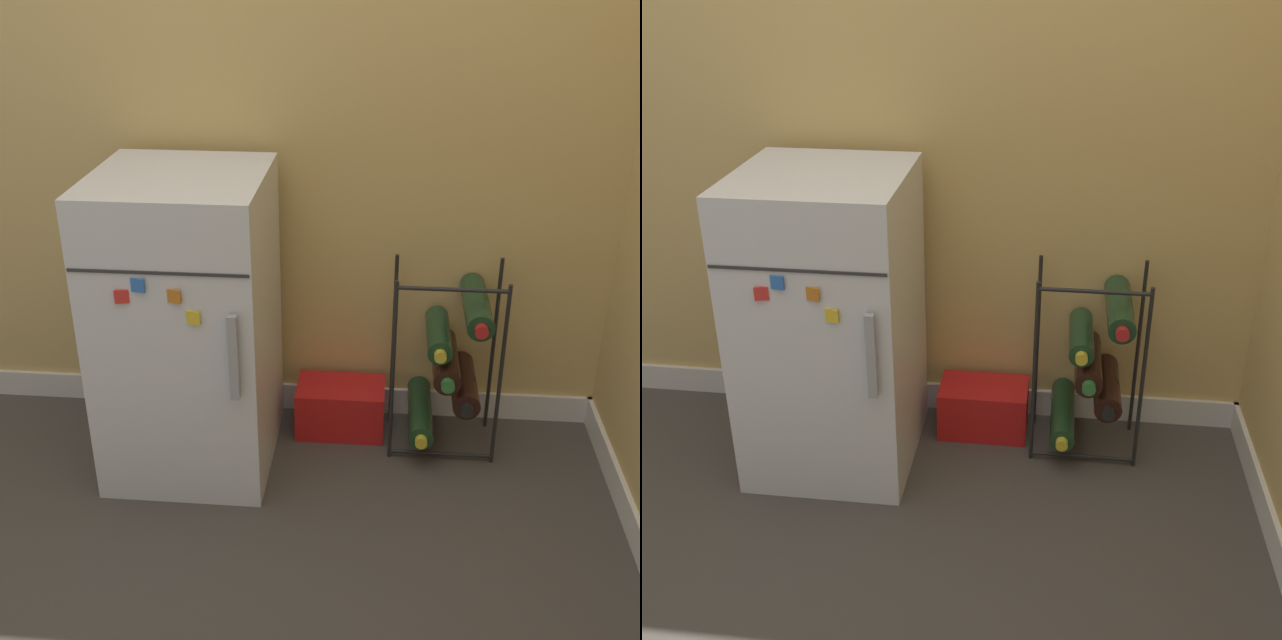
# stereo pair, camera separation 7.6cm
# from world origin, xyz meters

# --- Properties ---
(ground_plane) EXTENTS (14.00, 14.00, 0.00)m
(ground_plane) POSITION_xyz_m (0.00, 0.00, 0.00)
(ground_plane) COLOR #423D38
(wall_back) EXTENTS (6.94, 0.07, 2.50)m
(wall_back) POSITION_xyz_m (0.00, 0.69, 1.24)
(wall_back) COLOR tan
(wall_back) RESTS_ON ground_plane
(mini_fridge) EXTENTS (0.47, 0.52, 0.88)m
(mini_fridge) POSITION_xyz_m (-0.27, 0.37, 0.44)
(mini_fridge) COLOR silver
(mini_fridge) RESTS_ON ground_plane
(wine_rack) EXTENTS (0.32, 0.33, 0.59)m
(wine_rack) POSITION_xyz_m (0.48, 0.50, 0.29)
(wine_rack) COLOR black
(wine_rack) RESTS_ON ground_plane
(soda_box) EXTENTS (0.28, 0.18, 0.16)m
(soda_box) POSITION_xyz_m (0.15, 0.54, 0.08)
(soda_box) COLOR red
(soda_box) RESTS_ON ground_plane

